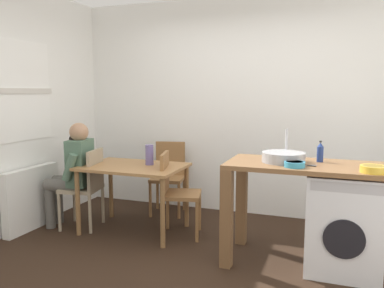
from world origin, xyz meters
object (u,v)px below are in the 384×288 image
(seated_person, at_px, (73,169))
(vase, at_px, (149,155))
(bottle_tall_green, at_px, (320,152))
(mixing_bowl, at_px, (295,164))
(chair_spare_by_wall, at_px, (169,173))
(dining_table, at_px, (133,174))
(colander, at_px, (373,169))
(chair_person_seat, at_px, (87,184))
(chair_opposite, at_px, (175,189))
(washing_machine, at_px, (344,222))

(seated_person, relative_size, vase, 5.36)
(bottle_tall_green, xyz_separation_m, mixing_bowl, (-0.19, -0.33, -0.06))
(chair_spare_by_wall, xyz_separation_m, seated_person, (-0.79, -0.89, 0.16))
(dining_table, relative_size, colander, 5.50)
(dining_table, distance_m, chair_person_seat, 0.57)
(mixing_bowl, bearing_deg, chair_person_seat, 171.32)
(vase, bearing_deg, seated_person, -165.83)
(chair_spare_by_wall, bearing_deg, vase, 84.40)
(dining_table, distance_m, seated_person, 0.72)
(chair_opposite, height_order, bottle_tall_green, bottle_tall_green)
(dining_table, relative_size, chair_spare_by_wall, 1.22)
(chair_person_seat, relative_size, chair_opposite, 1.00)
(chair_opposite, bearing_deg, bottle_tall_green, 69.56)
(seated_person, height_order, washing_machine, seated_person)
(chair_spare_by_wall, xyz_separation_m, mixing_bowl, (1.67, -1.21, 0.44))
(dining_table, relative_size, washing_machine, 1.28)
(chair_person_seat, bearing_deg, vase, -85.56)
(colander, bearing_deg, mixing_bowl, 178.08)
(chair_person_seat, height_order, chair_opposite, same)
(washing_machine, bearing_deg, seated_person, 177.51)
(washing_machine, xyz_separation_m, bottle_tall_green, (-0.22, 0.13, 0.58))
(chair_opposite, bearing_deg, vase, -116.97)
(chair_spare_by_wall, bearing_deg, chair_opposite, 106.81)
(seated_person, height_order, mixing_bowl, seated_person)
(chair_opposite, height_order, washing_machine, chair_opposite)
(dining_table, bearing_deg, mixing_bowl, -14.00)
(seated_person, distance_m, washing_machine, 2.88)
(chair_person_seat, bearing_deg, dining_table, -91.56)
(bottle_tall_green, bearing_deg, washing_machine, -30.94)
(chair_opposite, height_order, vase, vase)
(mixing_bowl, bearing_deg, chair_opposite, 159.88)
(washing_machine, height_order, bottle_tall_green, bottle_tall_green)
(chair_person_seat, height_order, bottle_tall_green, bottle_tall_green)
(colander, relative_size, vase, 0.89)
(chair_spare_by_wall, bearing_deg, washing_machine, 142.98)
(chair_opposite, bearing_deg, seated_person, -97.99)
(colander, distance_m, vase, 2.28)
(chair_spare_by_wall, bearing_deg, dining_table, 72.62)
(bottle_tall_green, bearing_deg, chair_spare_by_wall, 154.65)
(chair_opposite, distance_m, seated_person, 1.20)
(dining_table, height_order, chair_person_seat, chair_person_seat)
(chair_person_seat, xyz_separation_m, colander, (2.90, -0.37, 0.44))
(mixing_bowl, relative_size, colander, 0.86)
(dining_table, distance_m, mixing_bowl, 1.84)
(chair_spare_by_wall, relative_size, bottle_tall_green, 4.74)
(dining_table, xyz_separation_m, colander, (2.35, -0.46, 0.31))
(chair_opposite, height_order, seated_person, seated_person)
(dining_table, bearing_deg, chair_person_seat, -171.02)
(chair_person_seat, xyz_separation_m, washing_machine, (2.71, -0.15, -0.08))
(washing_machine, bearing_deg, dining_table, 173.66)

